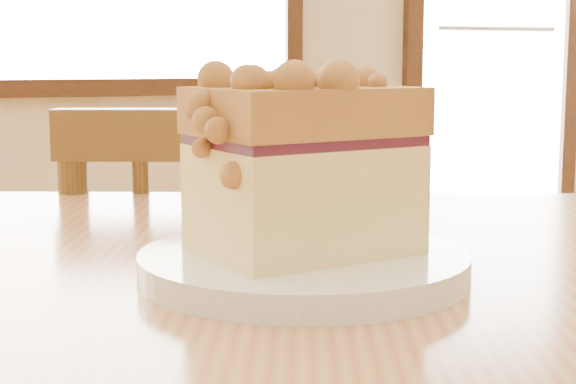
# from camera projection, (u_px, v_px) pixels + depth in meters

# --- Properties ---
(entry_door) EXTENTS (1.08, 0.06, 2.29)m
(entry_door) POSITION_uv_depth(u_px,v_px,m) (496.00, 1.00, 4.71)
(entry_door) COLOR white
(entry_door) RESTS_ON ground
(plate) EXTENTS (0.22, 0.22, 0.02)m
(plate) POSITION_uv_depth(u_px,v_px,m) (304.00, 266.00, 0.58)
(plate) COLOR white
(plate) RESTS_ON cafe_table_main
(cake_slice) EXTENTS (0.15, 0.12, 0.13)m
(cake_slice) POSITION_uv_depth(u_px,v_px,m) (303.00, 162.00, 0.57)
(cake_slice) COLOR #FFDD90
(cake_slice) RESTS_ON plate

